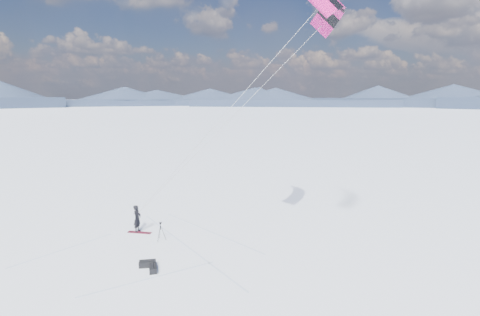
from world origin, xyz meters
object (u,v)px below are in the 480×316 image
at_px(gear_bag_b, 153,268).
at_px(snowboard, 140,232).
at_px(snowkiter, 138,232).
at_px(tripod, 161,229).
at_px(gear_bag_a, 147,264).

bearing_deg(gear_bag_b, snowboard, -171.85).
bearing_deg(snowkiter, snowboard, -128.65).
relative_size(snowkiter, tripod, 1.55).
bearing_deg(snowboard, gear_bag_b, -57.31).
distance_m(gear_bag_a, gear_bag_b, 0.66).
xyz_separation_m(snowboard, gear_bag_a, (3.29, -3.79, 0.15)).
xyz_separation_m(snowkiter, gear_bag_a, (3.51, -3.89, 0.17)).
xyz_separation_m(tripod, gear_bag_a, (1.25, -3.24, -0.60)).
relative_size(gear_bag_a, gear_bag_b, 1.10).
bearing_deg(snowkiter, tripod, -118.79).
height_order(snowkiter, gear_bag_a, snowkiter).
relative_size(snowkiter, gear_bag_a, 1.95).
bearing_deg(tripod, gear_bag_b, -85.52).
relative_size(tripod, gear_bag_a, 1.26).
xyz_separation_m(gear_bag_a, gear_bag_b, (0.58, -0.32, -0.01)).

